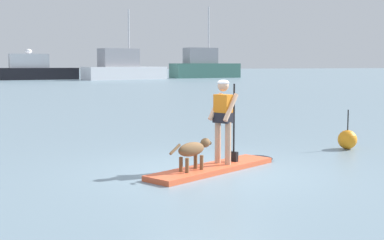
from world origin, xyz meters
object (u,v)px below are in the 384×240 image
Objects in this scene: dog at (193,150)px; moored_boat_outer at (34,70)px; paddleboard at (220,167)px; person_paddler at (224,115)px; moored_boat_far_starboard at (204,67)px; moored_boat_center at (123,68)px; marker_buoy at (347,139)px.

moored_boat_outer is at bearing 85.78° from dog.
person_paddler is (0.10, 0.05, 1.01)m from paddleboard.
moored_boat_outer is 24.57m from moored_boat_far_starboard.
person_paddler is 61.90m from moored_boat_center.
moored_boat_outer is (4.04, 64.01, 1.22)m from paddleboard.
dog is (-0.71, -0.32, 0.43)m from paddleboard.
moored_boat_center reaches higher than marker_buoy.
person_paddler is at bearing -93.53° from moored_boat_outer.
marker_buoy is at bearing -90.06° from moored_boat_outer.
moored_boat_outer reaches higher than marker_buoy.
moored_boat_outer is at bearing 86.47° from person_paddler.
marker_buoy is at bearing -100.67° from moored_boat_center.
moored_boat_far_starboard is (29.32, 64.07, 1.19)m from dog.
moored_boat_far_starboard is (24.57, -0.26, 0.41)m from moored_boat_outer.
person_paddler is at bearing -165.39° from marker_buoy.
moored_boat_far_starboard is (28.51, 63.70, 0.61)m from person_paddler.
person_paddler is 1.06m from dog.
moored_boat_outer is 0.93× the size of moored_boat_center.
paddleboard is 3.15× the size of dog.
moored_boat_far_starboard reaches higher than dog.
person_paddler is 0.14× the size of moored_boat_center.
moored_boat_far_starboard is (28.61, 63.75, 1.63)m from paddleboard.
moored_boat_center reaches higher than paddleboard.
dog is 1.09× the size of marker_buoy.
paddleboard is 0.31× the size of moored_boat_far_starboard.
person_paddler is at bearing -114.11° from moored_boat_far_starboard.
dog is at bearing -163.58° from marker_buoy.
moored_boat_center is 1.09× the size of moored_boat_far_starboard.
marker_buoy is at bearing 14.61° from person_paddler.
marker_buoy reaches higher than dog.
person_paddler reaches higher than dog.
moored_boat_far_starboard is at bearing 65.89° from person_paddler.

